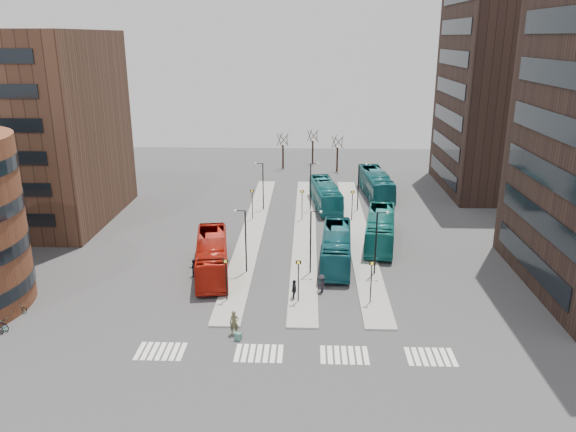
{
  "coord_description": "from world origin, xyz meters",
  "views": [
    {
      "loc": [
        2.35,
        -30.56,
        21.29
      ],
      "look_at": [
        0.43,
        20.17,
        5.0
      ],
      "focal_mm": 35.0,
      "sensor_mm": 36.0,
      "label": 1
    }
  ],
  "objects_px": {
    "red_bus": "(212,256)",
    "commuter_a": "(193,268)",
    "commuter_b": "(294,290)",
    "suitcase": "(238,337)",
    "teal_bus_c": "(380,228)",
    "teal_bus_a": "(336,247)",
    "teal_bus_b": "(325,195)",
    "bicycle_far": "(17,309)",
    "commuter_c": "(321,284)",
    "teal_bus_d": "(376,184)",
    "traveller": "(234,323)"
  },
  "relations": [
    {
      "from": "teal_bus_c",
      "to": "commuter_a",
      "type": "distance_m",
      "value": 20.64
    },
    {
      "from": "teal_bus_c",
      "to": "traveller",
      "type": "distance_m",
      "value": 23.91
    },
    {
      "from": "teal_bus_a",
      "to": "teal_bus_d",
      "type": "xyz_separation_m",
      "value": [
        6.58,
        24.5,
        0.13
      ]
    },
    {
      "from": "suitcase",
      "to": "commuter_a",
      "type": "height_order",
      "value": "commuter_a"
    },
    {
      "from": "commuter_a",
      "to": "commuter_b",
      "type": "relative_size",
      "value": 0.93
    },
    {
      "from": "teal_bus_a",
      "to": "commuter_a",
      "type": "height_order",
      "value": "teal_bus_a"
    },
    {
      "from": "suitcase",
      "to": "red_bus",
      "type": "bearing_deg",
      "value": 124.1
    },
    {
      "from": "teal_bus_b",
      "to": "bicycle_far",
      "type": "bearing_deg",
      "value": -137.26
    },
    {
      "from": "traveller",
      "to": "suitcase",
      "type": "bearing_deg",
      "value": -72.0
    },
    {
      "from": "commuter_c",
      "to": "bicycle_far",
      "type": "height_order",
      "value": "commuter_c"
    },
    {
      "from": "commuter_a",
      "to": "commuter_c",
      "type": "height_order",
      "value": "commuter_a"
    },
    {
      "from": "red_bus",
      "to": "traveller",
      "type": "bearing_deg",
      "value": -81.79
    },
    {
      "from": "suitcase",
      "to": "teal_bus_c",
      "type": "xyz_separation_m",
      "value": [
        12.79,
        20.78,
        1.39
      ]
    },
    {
      "from": "teal_bus_c",
      "to": "bicycle_far",
      "type": "height_order",
      "value": "teal_bus_c"
    },
    {
      "from": "teal_bus_a",
      "to": "teal_bus_d",
      "type": "relative_size",
      "value": 0.92
    },
    {
      "from": "teal_bus_a",
      "to": "commuter_c",
      "type": "height_order",
      "value": "teal_bus_a"
    },
    {
      "from": "teal_bus_d",
      "to": "commuter_b",
      "type": "height_order",
      "value": "teal_bus_d"
    },
    {
      "from": "commuter_b",
      "to": "bicycle_far",
      "type": "distance_m",
      "value": 22.5
    },
    {
      "from": "red_bus",
      "to": "commuter_c",
      "type": "bearing_deg",
      "value": -30.42
    },
    {
      "from": "teal_bus_a",
      "to": "commuter_c",
      "type": "distance_m",
      "value": 7.0
    },
    {
      "from": "commuter_c",
      "to": "teal_bus_c",
      "type": "bearing_deg",
      "value": -173.36
    },
    {
      "from": "suitcase",
      "to": "commuter_a",
      "type": "xyz_separation_m",
      "value": [
        -5.52,
        11.31,
        0.56
      ]
    },
    {
      "from": "suitcase",
      "to": "red_bus",
      "type": "distance_m",
      "value": 13.02
    },
    {
      "from": "teal_bus_c",
      "to": "teal_bus_d",
      "type": "bearing_deg",
      "value": 93.46
    },
    {
      "from": "red_bus",
      "to": "teal_bus_b",
      "type": "bearing_deg",
      "value": 53.87
    },
    {
      "from": "commuter_a",
      "to": "commuter_b",
      "type": "height_order",
      "value": "commuter_b"
    },
    {
      "from": "suitcase",
      "to": "teal_bus_a",
      "type": "xyz_separation_m",
      "value": [
        7.84,
        15.11,
        1.33
      ]
    },
    {
      "from": "teal_bus_c",
      "to": "commuter_b",
      "type": "height_order",
      "value": "teal_bus_c"
    },
    {
      "from": "traveller",
      "to": "commuter_b",
      "type": "relative_size",
      "value": 1.03
    },
    {
      "from": "suitcase",
      "to": "teal_bus_a",
      "type": "bearing_deg",
      "value": 79.0
    },
    {
      "from": "suitcase",
      "to": "bicycle_far",
      "type": "height_order",
      "value": "bicycle_far"
    },
    {
      "from": "red_bus",
      "to": "teal_bus_a",
      "type": "xyz_separation_m",
      "value": [
        11.77,
        2.77,
        -0.04
      ]
    },
    {
      "from": "suitcase",
      "to": "bicycle_far",
      "type": "relative_size",
      "value": 0.36
    },
    {
      "from": "suitcase",
      "to": "teal_bus_c",
      "type": "bearing_deg",
      "value": 74.8
    },
    {
      "from": "red_bus",
      "to": "commuter_a",
      "type": "bearing_deg",
      "value": -156.11
    },
    {
      "from": "red_bus",
      "to": "teal_bus_b",
      "type": "xyz_separation_m",
      "value": [
        11.2,
        21.87,
        -0.03
      ]
    },
    {
      "from": "teal_bus_c",
      "to": "commuter_c",
      "type": "height_order",
      "value": "teal_bus_c"
    },
    {
      "from": "bicycle_far",
      "to": "commuter_c",
      "type": "bearing_deg",
      "value": -83.96
    },
    {
      "from": "teal_bus_c",
      "to": "suitcase",
      "type": "bearing_deg",
      "value": -113.24
    },
    {
      "from": "teal_bus_a",
      "to": "teal_bus_b",
      "type": "xyz_separation_m",
      "value": [
        -0.57,
        19.1,
        0.01
      ]
    },
    {
      "from": "suitcase",
      "to": "commuter_b",
      "type": "bearing_deg",
      "value": 76.18
    },
    {
      "from": "teal_bus_b",
      "to": "commuter_a",
      "type": "xyz_separation_m",
      "value": [
        -12.79,
        -22.9,
        -0.78
      ]
    },
    {
      "from": "red_bus",
      "to": "traveller",
      "type": "height_order",
      "value": "red_bus"
    },
    {
      "from": "teal_bus_c",
      "to": "commuter_b",
      "type": "bearing_deg",
      "value": -113.89
    },
    {
      "from": "red_bus",
      "to": "bicycle_far",
      "type": "height_order",
      "value": "red_bus"
    },
    {
      "from": "teal_bus_a",
      "to": "red_bus",
      "type": "bearing_deg",
      "value": -163.13
    },
    {
      "from": "commuter_c",
      "to": "suitcase",
      "type": "bearing_deg",
      "value": -2.63
    },
    {
      "from": "suitcase",
      "to": "commuter_a",
      "type": "bearing_deg",
      "value": 132.45
    },
    {
      "from": "commuter_b",
      "to": "teal_bus_c",
      "type": "bearing_deg",
      "value": -38.61
    },
    {
      "from": "teal_bus_c",
      "to": "commuter_c",
      "type": "xyz_separation_m",
      "value": [
        -6.53,
        -12.45,
        -0.87
      ]
    }
  ]
}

